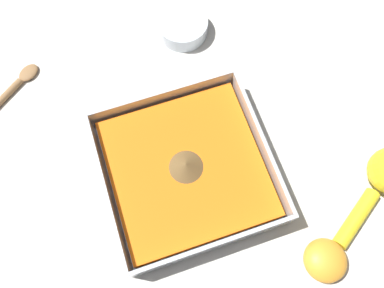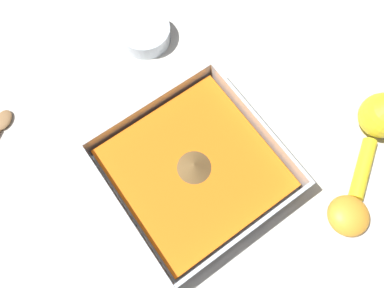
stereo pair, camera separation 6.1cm
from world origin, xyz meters
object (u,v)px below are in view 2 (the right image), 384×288
object	(u,v)px
square_dish	(194,171)
lemon_squeezer	(380,122)
spice_bowl	(145,34)
lemon_half	(348,216)

from	to	relation	value
square_dish	lemon_squeezer	xyz separation A→B (m)	(-0.11, -0.30, 0.01)
spice_bowl	lemon_half	xyz separation A→B (m)	(-0.47, -0.07, 0.00)
lemon_squeezer	lemon_half	world-z (taller)	lemon_squeezer
spice_bowl	lemon_half	distance (m)	0.48
square_dish	lemon_half	distance (m)	0.25
square_dish	lemon_half	xyz separation A→B (m)	(-0.20, -0.16, -0.00)
square_dish	lemon_squeezer	world-z (taller)	lemon_squeezer
square_dish	lemon_squeezer	bearing A→B (deg)	-110.88
spice_bowl	lemon_squeezer	world-z (taller)	lemon_squeezer
spice_bowl	lemon_squeezer	xyz separation A→B (m)	(-0.39, -0.22, 0.02)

